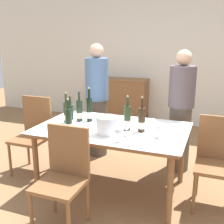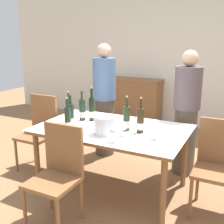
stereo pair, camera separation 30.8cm
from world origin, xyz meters
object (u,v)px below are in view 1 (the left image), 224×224
at_px(dining_table, 112,133).
at_px(ice_bucket, 106,125).
at_px(wine_bottle_3, 69,122).
at_px(wine_bottle_4, 89,110).
at_px(chair_right_end, 217,157).
at_px(wine_bottle_0, 142,120).
at_px(wine_bottle_5, 66,113).
at_px(wine_glass_0, 159,128).
at_px(chair_left_end, 34,130).
at_px(person_guest_left, 181,112).
at_px(chair_near_front, 64,171).
at_px(person_host, 97,101).
at_px(wine_bottle_6, 80,111).
at_px(wine_glass_2, 119,132).
at_px(wine_glass_1, 126,127).
at_px(sideboard_cabinet, 119,101).
at_px(wine_bottle_1, 127,119).
at_px(wine_bottle_2, 70,118).

relative_size(dining_table, ice_bucket, 7.25).
distance_m(dining_table, wine_bottle_3, 0.53).
height_order(wine_bottle_4, chair_right_end, wine_bottle_4).
relative_size(wine_bottle_0, wine_bottle_5, 1.04).
distance_m(wine_glass_0, chair_right_end, 0.69).
xyz_separation_m(wine_bottle_4, wine_bottle_5, (-0.23, -0.15, -0.02)).
xyz_separation_m(chair_left_end, chair_right_end, (2.25, -0.00, -0.02)).
xyz_separation_m(wine_bottle_5, person_guest_left, (1.21, 0.80, -0.08)).
bearing_deg(chair_near_front, chair_right_end, 32.51).
xyz_separation_m(wine_bottle_0, chair_right_end, (0.78, 0.11, -0.33)).
distance_m(wine_bottle_5, chair_right_end, 1.72).
bearing_deg(chair_left_end, wine_bottle_0, -4.23).
xyz_separation_m(chair_near_front, person_host, (-0.37, 1.61, 0.29)).
xyz_separation_m(dining_table, wine_bottle_3, (-0.35, -0.34, 0.20)).
relative_size(wine_bottle_3, chair_left_end, 0.38).
xyz_separation_m(wine_bottle_0, person_guest_left, (0.31, 0.80, -0.08)).
bearing_deg(wine_bottle_0, wine_glass_0, -30.70).
height_order(wine_bottle_6, wine_glass_2, wine_bottle_6).
relative_size(wine_bottle_5, chair_left_end, 0.37).
distance_m(dining_table, wine_glass_2, 0.48).
bearing_deg(chair_near_front, wine_bottle_4, 99.75).
xyz_separation_m(wine_glass_0, person_guest_left, (0.10, 0.93, -0.06)).
relative_size(wine_glass_0, wine_glass_1, 1.08).
height_order(wine_bottle_5, wine_glass_1, wine_bottle_5).
xyz_separation_m(wine_bottle_3, wine_bottle_5, (-0.21, 0.33, -0.01)).
distance_m(chair_right_end, person_guest_left, 0.88).
distance_m(wine_bottle_0, wine_bottle_3, 0.76).
bearing_deg(ice_bucket, sideboard_cabinet, 106.64).
height_order(sideboard_cabinet, wine_bottle_1, wine_bottle_1).
xyz_separation_m(sideboard_cabinet, wine_bottle_3, (0.46, -2.91, 0.42)).
xyz_separation_m(wine_bottle_1, wine_bottle_4, (-0.52, 0.16, 0.01)).
height_order(wine_bottle_1, wine_bottle_5, wine_bottle_1).
xyz_separation_m(wine_bottle_5, chair_right_end, (1.69, 0.10, -0.33)).
bearing_deg(person_host, ice_bucket, -61.87).
relative_size(dining_table, wine_bottle_6, 4.63).
relative_size(wine_bottle_5, chair_near_front, 0.39).
bearing_deg(wine_bottle_3, chair_near_front, -68.13).
distance_m(chair_near_front, person_guest_left, 1.76).
bearing_deg(chair_left_end, person_host, 53.91).
bearing_deg(wine_bottle_1, dining_table, 174.26).
distance_m(chair_right_end, person_host, 1.88).
xyz_separation_m(wine_bottle_1, wine_bottle_5, (-0.75, 0.01, -0.01)).
distance_m(wine_glass_0, wine_glass_1, 0.32).
relative_size(wine_bottle_1, chair_right_end, 0.40).
distance_m(wine_bottle_3, chair_right_end, 1.57).
bearing_deg(wine_bottle_5, ice_bucket, -19.45).
bearing_deg(wine_bottle_1, wine_bottle_2, -162.28).
bearing_deg(wine_bottle_5, chair_near_front, -62.80).
height_order(wine_bottle_0, person_host, person_host).
distance_m(sideboard_cabinet, wine_glass_2, 3.16).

